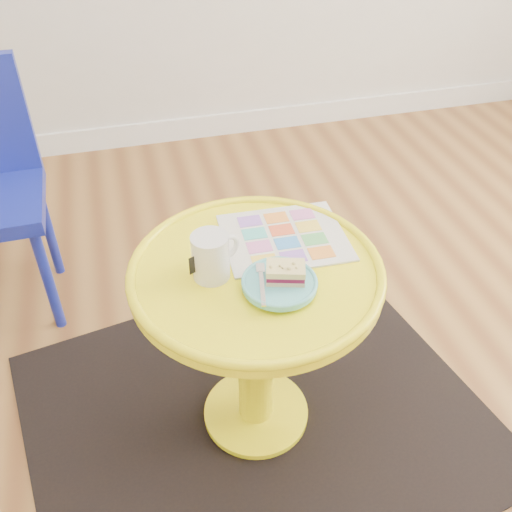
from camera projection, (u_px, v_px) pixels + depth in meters
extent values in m
plane|color=brown|center=(409.00, 429.00, 1.69)|extent=(4.00, 4.00, 0.00)
cube|color=white|center=(245.00, 122.00, 3.15)|extent=(4.00, 0.02, 0.12)
cube|color=black|center=(256.00, 414.00, 1.73)|extent=(1.48, 1.32, 0.01)
cylinder|color=yellow|center=(256.00, 412.00, 1.72)|extent=(0.31, 0.31, 0.03)
cylinder|color=yellow|center=(256.00, 351.00, 1.55)|extent=(0.10, 0.10, 0.52)
cylinder|color=yellow|center=(256.00, 274.00, 1.37)|extent=(0.61, 0.61, 0.03)
cylinder|color=navy|center=(49.00, 282.00, 1.90)|extent=(0.04, 0.04, 0.40)
cylinder|color=navy|center=(49.00, 230.00, 2.13)|extent=(0.04, 0.04, 0.40)
cube|color=silver|center=(284.00, 237.00, 1.45)|extent=(0.32, 0.27, 0.01)
cylinder|color=silver|center=(211.00, 257.00, 1.31)|extent=(0.09, 0.09, 0.11)
torus|color=silver|center=(227.00, 247.00, 1.33)|extent=(0.07, 0.04, 0.07)
cylinder|color=#D1B78C|center=(209.00, 239.00, 1.28)|extent=(0.08, 0.08, 0.01)
cylinder|color=#58B9BC|center=(279.00, 287.00, 1.30)|extent=(0.07, 0.07, 0.01)
cylinder|color=#58B9BC|center=(280.00, 283.00, 1.29)|extent=(0.17, 0.17, 0.01)
cube|color=#D3BC8C|center=(285.00, 277.00, 1.29)|extent=(0.10, 0.08, 0.01)
cube|color=maroon|center=(285.00, 273.00, 1.29)|extent=(0.10, 0.08, 0.01)
cube|color=#EADB8C|center=(286.00, 268.00, 1.28)|extent=(0.10, 0.08, 0.02)
cube|color=silver|center=(262.00, 288.00, 1.27)|extent=(0.03, 0.11, 0.00)
cube|color=silver|center=(260.00, 268.00, 1.32)|extent=(0.03, 0.04, 0.00)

